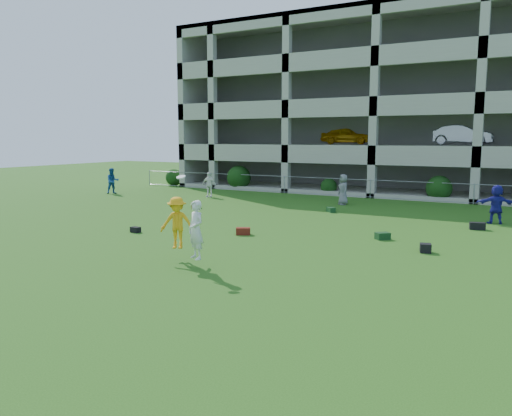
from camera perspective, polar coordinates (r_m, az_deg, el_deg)
The scene contains 16 objects.
ground at distance 15.16m, azimuth -7.79°, elevation -6.47°, with size 100.00×100.00×0.00m, color #235114.
bystander_a at distance 35.27m, azimuth -16.07°, elevation 2.99°, with size 0.84×0.66×1.73m, color #1F4A8E.
bystander_b at distance 32.08m, azimuth -5.40°, elevation 2.68°, with size 0.94×0.39×1.60m, color white.
bystander_c at distance 28.69m, azimuth 9.94°, elevation 2.09°, with size 0.85×0.55×1.73m, color slate.
bystander_d at distance 24.43m, azimuth 25.76°, elevation 0.40°, with size 1.61×0.51×1.73m, color navy.
bag_red_a at distance 19.58m, azimuth -1.48°, elevation -2.67°, with size 0.55×0.30×0.28m, color #5A1D0F.
bag_black_b at distance 20.65m, azimuth -13.61°, elevation -2.42°, with size 0.40×0.25×0.22m, color black.
bag_green_c at distance 19.29m, azimuth 14.26°, elevation -3.11°, with size 0.50×0.35×0.26m, color #123218.
crate_d at distance 17.51m, azimuth 18.80°, elevation -4.35°, with size 0.35×0.35×0.30m, color black.
bag_black_e at distance 22.61m, azimuth 23.97°, elevation -1.89°, with size 0.60×0.30×0.30m, color black.
bag_red_f at distance 27.12m, azimuth -6.91°, elevation 0.23°, with size 0.45×0.28×0.24m, color #51190E.
bag_green_g at distance 25.79m, azimuth 8.56°, elevation -0.19°, with size 0.50×0.30×0.25m, color #133619.
frisbee_contest at distance 15.18m, azimuth -8.40°, elevation -1.90°, with size 2.11×1.40×2.38m.
parking_garage at distance 40.46m, azimuth 16.70°, elevation 10.88°, with size 30.00×14.00×12.00m.
fence at distance 32.12m, azimuth 12.94°, elevation 2.18°, with size 36.06×0.06×1.20m.
shrub_row at distance 31.78m, azimuth 21.33°, elevation 3.40°, with size 34.38×2.52×3.50m.
Camera 1 is at (8.84, -11.72, 3.78)m, focal length 35.00 mm.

